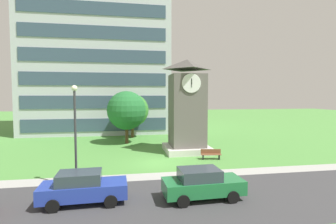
{
  "coord_description": "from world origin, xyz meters",
  "views": [
    {
      "loc": [
        -2.63,
        -21.16,
        5.68
      ],
      "look_at": [
        1.77,
        4.92,
        4.0
      ],
      "focal_mm": 27.36,
      "sensor_mm": 36.0,
      "label": 1
    }
  ],
  "objects_px": {
    "clock_tower": "(187,111)",
    "parked_car_green": "(202,183)",
    "street_lamp": "(75,125)",
    "park_bench": "(211,154)",
    "tree_near_tower": "(132,110)",
    "tree_by_building": "(127,110)",
    "parked_car_blue": "(83,187)"
  },
  "relations": [
    {
      "from": "tree_near_tower",
      "to": "parked_car_green",
      "type": "relative_size",
      "value": 1.34
    },
    {
      "from": "park_bench",
      "to": "tree_by_building",
      "type": "distance_m",
      "value": 12.16
    },
    {
      "from": "park_bench",
      "to": "parked_car_green",
      "type": "xyz_separation_m",
      "value": [
        -3.41,
        -8.37,
        0.4
      ]
    },
    {
      "from": "tree_near_tower",
      "to": "park_bench",
      "type": "bearing_deg",
      "value": -63.69
    },
    {
      "from": "tree_by_building",
      "to": "parked_car_blue",
      "type": "distance_m",
      "value": 17.37
    },
    {
      "from": "street_lamp",
      "to": "tree_near_tower",
      "type": "bearing_deg",
      "value": 77.88
    },
    {
      "from": "park_bench",
      "to": "tree_near_tower",
      "type": "xyz_separation_m",
      "value": [
        -6.59,
        13.33,
        3.26
      ]
    },
    {
      "from": "tree_near_tower",
      "to": "parked_car_green",
      "type": "bearing_deg",
      "value": -81.67
    },
    {
      "from": "tree_near_tower",
      "to": "parked_car_green",
      "type": "distance_m",
      "value": 22.11
    },
    {
      "from": "tree_near_tower",
      "to": "parked_car_green",
      "type": "xyz_separation_m",
      "value": [
        3.18,
        -21.7,
        -2.86
      ]
    },
    {
      "from": "street_lamp",
      "to": "tree_by_building",
      "type": "distance_m",
      "value": 14.7
    },
    {
      "from": "park_bench",
      "to": "street_lamp",
      "type": "xyz_separation_m",
      "value": [
        -10.59,
        -5.33,
        3.42
      ]
    },
    {
      "from": "park_bench",
      "to": "tree_by_building",
      "type": "relative_size",
      "value": 0.3
    },
    {
      "from": "tree_by_building",
      "to": "tree_near_tower",
      "type": "distance_m",
      "value": 4.39
    },
    {
      "from": "parked_car_blue",
      "to": "street_lamp",
      "type": "bearing_deg",
      "value": 107.35
    },
    {
      "from": "clock_tower",
      "to": "parked_car_green",
      "type": "bearing_deg",
      "value": -99.76
    },
    {
      "from": "park_bench",
      "to": "parked_car_blue",
      "type": "distance_m",
      "value": 12.59
    },
    {
      "from": "clock_tower",
      "to": "street_lamp",
      "type": "bearing_deg",
      "value": -136.55
    },
    {
      "from": "park_bench",
      "to": "parked_car_blue",
      "type": "height_order",
      "value": "parked_car_blue"
    },
    {
      "from": "clock_tower",
      "to": "tree_by_building",
      "type": "relative_size",
      "value": 1.49
    },
    {
      "from": "parked_car_blue",
      "to": "tree_near_tower",
      "type": "bearing_deg",
      "value": 81.43
    },
    {
      "from": "street_lamp",
      "to": "tree_near_tower",
      "type": "relative_size",
      "value": 1.06
    },
    {
      "from": "park_bench",
      "to": "parked_car_blue",
      "type": "relative_size",
      "value": 0.41
    },
    {
      "from": "tree_near_tower",
      "to": "street_lamp",
      "type": "bearing_deg",
      "value": -102.12
    },
    {
      "from": "clock_tower",
      "to": "park_bench",
      "type": "relative_size",
      "value": 5.02
    },
    {
      "from": "tree_by_building",
      "to": "parked_car_green",
      "type": "bearing_deg",
      "value": -77.14
    },
    {
      "from": "parked_car_blue",
      "to": "park_bench",
      "type": "bearing_deg",
      "value": 38.94
    },
    {
      "from": "street_lamp",
      "to": "park_bench",
      "type": "bearing_deg",
      "value": 26.71
    },
    {
      "from": "park_bench",
      "to": "parked_car_green",
      "type": "relative_size",
      "value": 0.42
    },
    {
      "from": "street_lamp",
      "to": "parked_car_blue",
      "type": "relative_size",
      "value": 1.4
    },
    {
      "from": "tree_by_building",
      "to": "clock_tower",
      "type": "bearing_deg",
      "value": -43.17
    },
    {
      "from": "tree_near_tower",
      "to": "clock_tower",
      "type": "bearing_deg",
      "value": -62.37
    }
  ]
}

